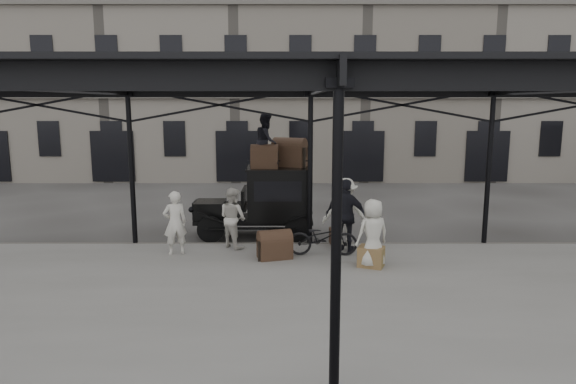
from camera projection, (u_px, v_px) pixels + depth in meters
name	position (u px, v px, depth m)	size (l,w,h in m)	color
ground	(313.00, 270.00, 12.75)	(120.00, 120.00, 0.00)	#383533
platform	(318.00, 298.00, 10.77)	(28.00, 8.00, 0.15)	slate
canopy	(319.00, 78.00, 10.27)	(22.50, 9.00, 4.74)	black
building_frontage	(299.00, 51.00, 29.28)	(64.00, 8.00, 14.00)	slate
taxi	(268.00, 199.00, 15.77)	(3.65, 1.55, 2.18)	black
porter_left	(175.00, 223.00, 13.48)	(0.62, 0.41, 1.70)	silver
porter_midleft	(233.00, 218.00, 14.12)	(0.81, 0.63, 1.67)	beige
porter_centre	(373.00, 233.00, 12.44)	(0.82, 0.53, 1.68)	beige
porter_official	(346.00, 216.00, 13.69)	(1.16, 0.48, 1.97)	black
porter_right	(345.00, 212.00, 14.33)	(1.23, 0.71, 1.90)	beige
bicycle	(323.00, 238.00, 13.44)	(0.63, 1.82, 0.95)	black
porter_roof	(266.00, 141.00, 15.37)	(0.79, 0.61, 1.62)	black
steamer_trunk_roof_near	(265.00, 158.00, 15.31)	(0.81, 0.50, 0.60)	#3F2A1D
steamer_trunk_roof_far	(290.00, 154.00, 15.74)	(1.00, 0.61, 0.73)	#3F2A1D
steamer_trunk_platform	(275.00, 246.00, 13.20)	(0.85, 0.52, 0.62)	#3F2A1D
wicker_hamper	(371.00, 257.00, 12.53)	(0.60, 0.45, 0.50)	brown
suitcase_upright	(333.00, 237.00, 14.46)	(0.15, 0.60, 0.45)	#3F2A1D
suitcase_flat	(274.00, 242.00, 14.07)	(0.60, 0.15, 0.40)	#3F2A1D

